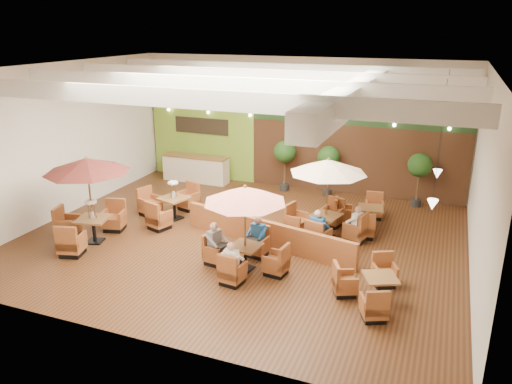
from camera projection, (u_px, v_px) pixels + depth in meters
The scene contains 17 objects.
room at pixel (262, 124), 16.36m from camera, with size 14.04×14.00×5.52m.
service_counter at pixel (196, 169), 22.37m from camera, with size 3.00×0.75×1.18m.
booth_divider at pixel (266, 234), 15.83m from camera, with size 6.23×0.18×0.86m, color brown.
table_0 at pixel (87, 182), 15.64m from camera, with size 2.81×2.95×2.88m.
table_1 at pixel (245, 212), 13.92m from camera, with size 2.56×2.56×2.57m.
table_2 at pixel (327, 184), 16.08m from camera, with size 2.78×2.78×2.72m.
table_3 at pixel (168, 206), 18.16m from camera, with size 2.04×2.92×1.60m.
table_4 at pixel (369, 288), 12.78m from camera, with size 1.80×2.55×0.89m.
table_5 at pixel (362, 217), 17.42m from camera, with size 1.77×2.58×0.94m.
topiary_0 at pixel (285, 154), 20.80m from camera, with size 0.93×0.93×2.16m.
topiary_1 at pixel (329, 159), 20.17m from camera, with size 0.90×0.90×2.09m.
topiary_2 at pixel (420, 167), 18.95m from camera, with size 0.91×0.91×2.12m.
diner_0 at pixel (232, 258), 13.41m from camera, with size 0.40×0.32×0.80m.
diner_1 at pixel (257, 233), 15.06m from camera, with size 0.43×0.38×0.81m.
diner_2 at pixel (216, 240), 14.56m from camera, with size 0.41×0.45×0.83m.
diner_3 at pixel (318, 226), 15.55m from camera, with size 0.45×0.38×0.85m.
diner_4 at pixel (356, 220), 16.09m from camera, with size 0.40×0.42×0.76m.
Camera 1 is at (5.95, -13.97, 6.75)m, focal length 35.00 mm.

